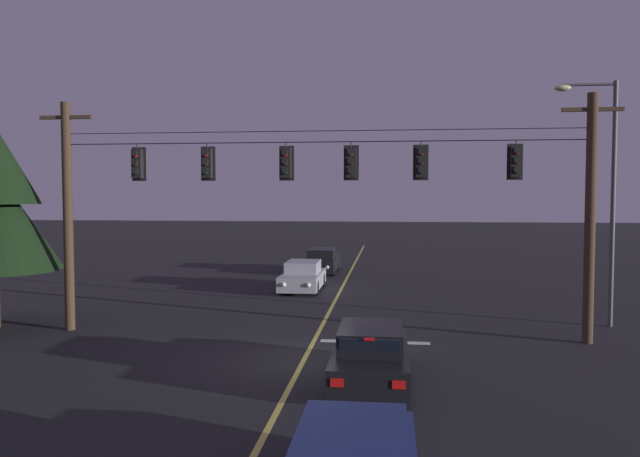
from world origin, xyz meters
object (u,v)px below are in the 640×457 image
at_px(car_oncoming_lead, 303,277).
at_px(traffic_light_right_inner, 351,162).
at_px(traffic_light_left_inner, 207,163).
at_px(traffic_light_far_right, 516,161).
at_px(car_waiting_near_lane, 371,356).
at_px(car_oncoming_trailing, 322,261).
at_px(traffic_light_leftmost, 137,164).
at_px(traffic_light_centre, 286,163).
at_px(street_lamp_corner, 605,181).
at_px(traffic_light_rightmost, 421,162).

bearing_deg(car_oncoming_lead, traffic_light_right_inner, -73.14).
relative_size(traffic_light_left_inner, traffic_light_far_right, 1.00).
distance_m(car_waiting_near_lane, car_oncoming_trailing, 21.48).
bearing_deg(traffic_light_leftmost, traffic_light_centre, 0.00).
xyz_separation_m(traffic_light_centre, traffic_light_far_right, (7.16, 0.00, 0.00)).
xyz_separation_m(car_oncoming_trailing, street_lamp_corner, (11.33, -13.85, 4.40)).
bearing_deg(traffic_light_rightmost, traffic_light_leftmost, 180.00).
height_order(traffic_light_centre, car_oncoming_trailing, traffic_light_centre).
bearing_deg(traffic_light_right_inner, traffic_light_far_right, 0.00).
bearing_deg(traffic_light_centre, traffic_light_far_right, 0.00).
bearing_deg(traffic_light_far_right, traffic_light_left_inner, 180.00).
bearing_deg(car_oncoming_trailing, traffic_light_leftmost, -104.59).
distance_m(traffic_light_far_right, street_lamp_corner, 4.40).
bearing_deg(traffic_light_left_inner, car_oncoming_trailing, 83.33).
distance_m(traffic_light_right_inner, traffic_light_far_right, 5.08).
distance_m(traffic_light_centre, traffic_light_far_right, 7.16).
bearing_deg(car_oncoming_trailing, car_oncoming_lead, -91.23).
relative_size(traffic_light_centre, traffic_light_rightmost, 1.00).
bearing_deg(traffic_light_centre, traffic_light_right_inner, 0.00).
bearing_deg(traffic_light_right_inner, car_oncoming_trailing, 99.53).
relative_size(traffic_light_right_inner, car_waiting_near_lane, 0.28).
bearing_deg(street_lamp_corner, car_oncoming_trailing, 129.27).
xyz_separation_m(traffic_light_leftmost, street_lamp_corner, (15.62, 2.63, -0.55)).
height_order(traffic_light_rightmost, traffic_light_far_right, same).
bearing_deg(traffic_light_rightmost, traffic_light_right_inner, 180.00).
distance_m(traffic_light_rightmost, car_oncoming_trailing, 17.91).
height_order(traffic_light_left_inner, traffic_light_far_right, same).
height_order(traffic_light_far_right, car_oncoming_lead, traffic_light_far_right).
bearing_deg(car_waiting_near_lane, traffic_light_centre, 121.58).
bearing_deg(car_oncoming_trailing, traffic_light_far_right, -64.55).
relative_size(traffic_light_leftmost, traffic_light_centre, 1.00).
relative_size(car_oncoming_lead, car_oncoming_trailing, 1.00).
relative_size(traffic_light_centre, car_oncoming_trailing, 0.28).
xyz_separation_m(car_oncoming_lead, car_oncoming_trailing, (0.15, 6.87, 0.00)).
relative_size(traffic_light_left_inner, car_oncoming_lead, 0.28).
relative_size(traffic_light_leftmost, car_oncoming_trailing, 0.28).
height_order(traffic_light_right_inner, car_oncoming_lead, traffic_light_right_inner).
distance_m(traffic_light_centre, car_oncoming_trailing, 17.22).
relative_size(car_oncoming_trailing, street_lamp_corner, 0.52).
distance_m(car_oncoming_trailing, street_lamp_corner, 18.43).
height_order(traffic_light_left_inner, car_oncoming_trailing, traffic_light_left_inner).
xyz_separation_m(car_oncoming_lead, street_lamp_corner, (11.47, -6.98, 4.40)).
height_order(traffic_light_right_inner, car_oncoming_trailing, traffic_light_right_inner).
bearing_deg(traffic_light_rightmost, car_oncoming_lead, 117.98).
bearing_deg(car_waiting_near_lane, traffic_light_far_right, 47.71).
relative_size(traffic_light_left_inner, car_oncoming_trailing, 0.28).
bearing_deg(traffic_light_far_right, traffic_light_centre, 180.00).
height_order(car_waiting_near_lane, street_lamp_corner, street_lamp_corner).
xyz_separation_m(traffic_light_left_inner, traffic_light_rightmost, (6.89, 0.00, 0.00)).
relative_size(car_waiting_near_lane, car_oncoming_lead, 0.98).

